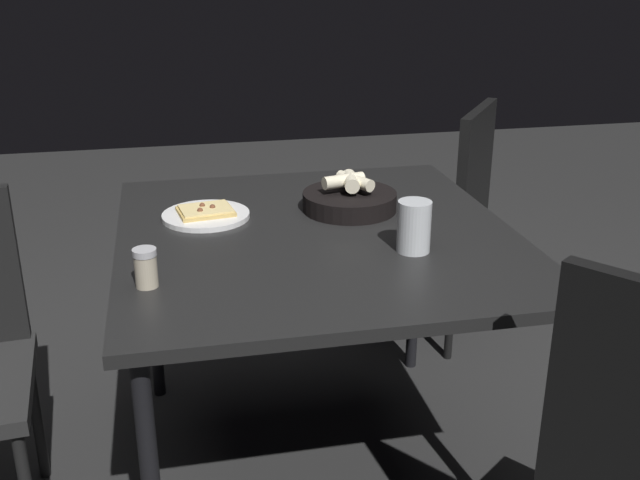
# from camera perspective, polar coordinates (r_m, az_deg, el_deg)

# --- Properties ---
(ground) EXTENTS (8.00, 8.00, 0.00)m
(ground) POSITION_cam_1_polar(r_m,az_deg,el_deg) (2.35, -0.22, -16.66)
(ground) COLOR #272727
(dining_table) EXTENTS (1.03, 1.11, 0.75)m
(dining_table) POSITION_cam_1_polar(r_m,az_deg,el_deg) (2.00, -0.25, -0.94)
(dining_table) COLOR black
(dining_table) RESTS_ON ground
(pizza_plate) EXTENTS (0.24, 0.24, 0.04)m
(pizza_plate) POSITION_cam_1_polar(r_m,az_deg,el_deg) (2.10, -8.64, 1.94)
(pizza_plate) COLOR white
(pizza_plate) RESTS_ON dining_table
(bread_basket) EXTENTS (0.27, 0.27, 0.10)m
(bread_basket) POSITION_cam_1_polar(r_m,az_deg,el_deg) (2.13, 2.29, 3.13)
(bread_basket) COLOR black
(bread_basket) RESTS_ON dining_table
(beer_glass) EXTENTS (0.08, 0.08, 0.13)m
(beer_glass) POSITION_cam_1_polar(r_m,az_deg,el_deg) (1.85, 7.12, 0.79)
(beer_glass) COLOR silver
(beer_glass) RESTS_ON dining_table
(pepper_shaker) EXTENTS (0.05, 0.05, 0.09)m
(pepper_shaker) POSITION_cam_1_polar(r_m,az_deg,el_deg) (1.69, -13.04, -2.22)
(pepper_shaker) COLOR #BFB299
(pepper_shaker) RESTS_ON dining_table
(chair_far) EXTENTS (0.61, 0.61, 0.91)m
(chair_far) POSITION_cam_1_polar(r_m,az_deg,el_deg) (2.89, 9.19, 2.51)
(chair_far) COLOR #2D2D2D
(chair_far) RESTS_ON ground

